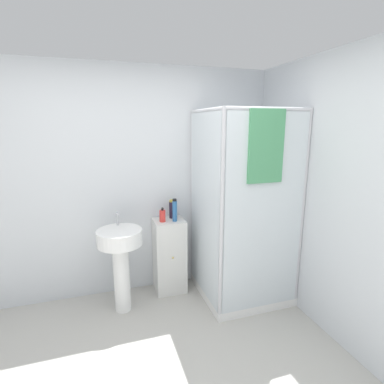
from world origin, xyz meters
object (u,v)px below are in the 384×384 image
at_px(shampoo_bottle_tall_black, 172,209).
at_px(shampoo_bottle_blue, 175,210).
at_px(soap_dispenser, 162,216).
at_px(sink, 120,254).

height_order(shampoo_bottle_tall_black, shampoo_bottle_blue, shampoo_bottle_blue).
height_order(soap_dispenser, shampoo_bottle_tall_black, shampoo_bottle_tall_black).
distance_m(sink, shampoo_bottle_blue, 0.72).
relative_size(shampoo_bottle_tall_black, shampoo_bottle_blue, 0.84).
height_order(soap_dispenser, shampoo_bottle_blue, shampoo_bottle_blue).
xyz_separation_m(sink, shampoo_bottle_tall_black, (0.61, 0.30, 0.33)).
relative_size(sink, shampoo_bottle_tall_black, 4.76).
bearing_deg(shampoo_bottle_tall_black, soap_dispenser, -142.77).
distance_m(soap_dispenser, shampoo_bottle_blue, 0.15).
relative_size(sink, shampoo_bottle_blue, 4.00).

